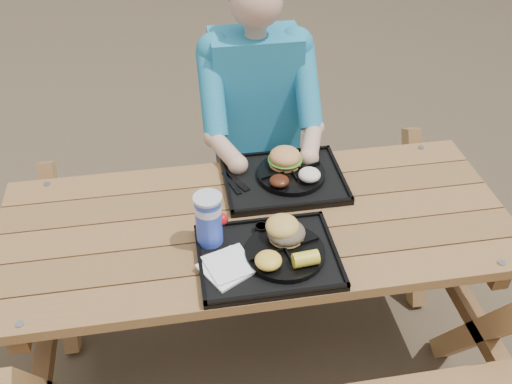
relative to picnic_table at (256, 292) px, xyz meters
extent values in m
plane|color=#999999|center=(0.00, 0.00, -0.38)|extent=(60.00, 60.00, 0.00)
cube|color=black|center=(0.01, -0.20, 0.39)|extent=(0.45, 0.35, 0.02)
cube|color=black|center=(0.14, 0.20, 0.39)|extent=(0.45, 0.35, 0.02)
cylinder|color=black|center=(0.06, -0.20, 0.41)|extent=(0.26, 0.26, 0.02)
cylinder|color=black|center=(0.17, 0.21, 0.41)|extent=(0.26, 0.26, 0.02)
cube|color=white|center=(-0.13, -0.23, 0.40)|extent=(0.20, 0.20, 0.02)
cylinder|color=#1A37C6|center=(-0.17, -0.09, 0.48)|extent=(0.09, 0.09, 0.18)
cylinder|color=black|center=(0.00, -0.08, 0.41)|extent=(0.04, 0.04, 0.03)
cylinder|color=orange|center=(0.08, -0.08, 0.41)|extent=(0.06, 0.06, 0.03)
ellipsoid|color=yellow|center=(0.00, -0.26, 0.44)|extent=(0.09, 0.09, 0.04)
cube|color=black|center=(-0.04, 0.21, 0.40)|extent=(0.09, 0.14, 0.01)
ellipsoid|color=#451B0D|center=(0.11, 0.14, 0.43)|extent=(0.07, 0.07, 0.03)
ellipsoid|color=white|center=(0.23, 0.15, 0.44)|extent=(0.08, 0.08, 0.05)
camera|label=1|loc=(-0.25, -1.48, 1.71)|focal=40.00mm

